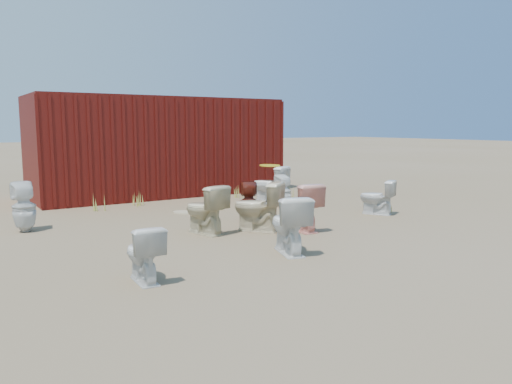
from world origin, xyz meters
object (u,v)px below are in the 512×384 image
toilet_back_a (24,207)px  loose_tank (261,212)px  toilet_back_beige_left (258,207)px  toilet_front_c (289,224)px  shipping_container (158,146)px  toilet_front_a (143,253)px  toilet_back_beige_right (205,209)px  toilet_back_e (284,191)px  toilet_front_e (377,197)px  toilet_front_maroon (249,202)px  toilet_front_pink (301,207)px  toilet_back_yellowlid (270,185)px

toilet_back_a → loose_tank: 3.97m
toilet_back_beige_left → toilet_front_c: bearing=37.7°
shipping_container → toilet_front_a: size_ratio=9.32×
toilet_back_beige_right → shipping_container: bearing=-117.1°
toilet_front_c → toilet_back_beige_right: size_ratio=1.01×
toilet_back_e → loose_tank: 1.57m
toilet_front_e → loose_tank: (-2.30, 0.63, -0.16)m
toilet_back_beige_left → toilet_back_e: 2.41m
toilet_front_c → toilet_back_a: bearing=-32.9°
toilet_front_a → toilet_front_maroon: toilet_front_maroon is taller
toilet_back_beige_left → toilet_back_e: (1.73, 1.67, -0.06)m
toilet_front_maroon → toilet_front_e: (2.50, -0.71, -0.02)m
toilet_front_maroon → toilet_back_beige_right: size_ratio=0.90×
toilet_front_maroon → toilet_back_beige_right: (-1.13, -0.48, 0.04)m
toilet_back_a → toilet_back_e: 4.96m
toilet_front_maroon → toilet_front_a: bearing=70.4°
toilet_front_e → toilet_back_e: bearing=-84.6°
toilet_front_pink → toilet_front_c: 1.50m
loose_tank → toilet_front_a: bearing=-155.0°
toilet_back_beige_right → toilet_back_e: bearing=-165.1°
toilet_back_a → toilet_back_beige_right: toilet_back_a is taller
toilet_front_c → loose_tank: toilet_front_c is taller
shipping_container → loose_tank: 4.67m
toilet_front_a → toilet_front_e: size_ratio=0.95×
toilet_back_a → loose_tank: size_ratio=1.64×
toilet_front_a → toilet_back_beige_left: size_ratio=0.79×
toilet_front_pink → toilet_front_e: toilet_front_pink is taller
toilet_front_c → toilet_back_yellowlid: 4.41m
toilet_back_beige_left → toilet_front_maroon: bearing=-148.0°
toilet_back_beige_right → toilet_back_yellowlid: 3.38m
loose_tank → toilet_back_beige_left: bearing=-138.3°
toilet_front_pink → toilet_front_c: bearing=52.5°
toilet_front_pink → toilet_front_e: (2.17, 0.41, -0.06)m
toilet_front_a → toilet_back_beige_right: size_ratio=0.81×
toilet_front_e → toilet_back_beige_right: 3.63m
shipping_container → toilet_front_e: shipping_container is taller
toilet_front_a → loose_tank: bearing=-140.6°
toilet_front_e → toilet_back_yellowlid: 2.50m
toilet_front_maroon → loose_tank: 0.28m
toilet_back_beige_left → toilet_back_beige_right: toilet_back_beige_left is taller
toilet_front_a → toilet_back_beige_left: toilet_back_beige_left is taller
shipping_container → toilet_front_a: (-2.89, -6.80, -0.88)m
shipping_container → toilet_back_a: (-3.60, -3.23, -0.79)m
toilet_front_pink → toilet_back_e: bearing=-111.5°
toilet_back_e → toilet_back_beige_right: bearing=35.1°
toilet_front_pink → toilet_back_e: 2.29m
toilet_back_beige_left → toilet_back_yellowlid: size_ratio=0.98×
toilet_back_beige_left → toilet_back_a: bearing=-68.1°
toilet_front_maroon → toilet_front_e: bearing=-165.0°
shipping_container → toilet_front_pink: bearing=-87.4°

